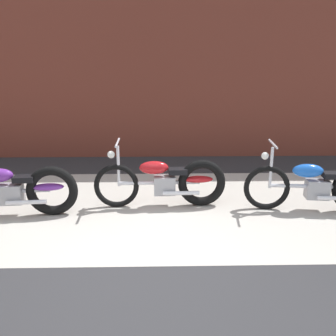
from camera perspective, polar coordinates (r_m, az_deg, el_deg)
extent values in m
plane|color=#2D2D30|center=(4.01, -3.76, -15.41)|extent=(80.00, 80.00, 0.00)
cube|color=#B2ADA3|center=(5.58, -3.02, -6.06)|extent=(36.00, 3.50, 0.01)
cube|color=brown|center=(8.67, -2.62, 21.48)|extent=(36.00, 0.50, 5.89)
torus|color=black|center=(5.40, -17.95, -3.48)|extent=(0.74, 0.19, 0.73)
cylinder|color=silver|center=(5.57, -24.51, -3.41)|extent=(1.24, 0.15, 0.06)
cube|color=#99999E|center=(5.56, -23.68, -3.79)|extent=(0.34, 0.24, 0.28)
ellipsoid|color=#6B2D93|center=(5.39, -18.52, -2.89)|extent=(0.45, 0.21, 0.10)
cube|color=black|center=(5.44, -21.93, -1.58)|extent=(0.29, 0.22, 0.08)
cylinder|color=silver|center=(5.38, -21.62, -5.10)|extent=(0.55, 0.10, 0.06)
torus|color=black|center=(5.48, -8.20, -2.84)|extent=(0.68, 0.10, 0.68)
torus|color=black|center=(5.51, 5.39, -2.39)|extent=(0.73, 0.15, 0.73)
cylinder|color=silver|center=(5.45, -1.39, -2.36)|extent=(1.24, 0.09, 0.06)
cube|color=#99999E|center=(5.46, -0.55, -2.74)|extent=(0.33, 0.23, 0.28)
ellipsoid|color=red|center=(5.38, -2.26, 0.06)|extent=(0.45, 0.20, 0.20)
ellipsoid|color=red|center=(5.48, 4.89, -1.80)|extent=(0.45, 0.19, 0.10)
cube|color=black|center=(5.41, 1.56, -0.50)|extent=(0.29, 0.21, 0.08)
cylinder|color=silver|center=(5.39, -7.91, 0.29)|extent=(0.05, 0.05, 0.62)
cylinder|color=silver|center=(5.31, -8.05, 4.04)|extent=(0.05, 0.58, 0.03)
sphere|color=white|center=(5.36, -9.04, 2.13)|extent=(0.11, 0.11, 0.11)
cylinder|color=silver|center=(5.36, 2.09, -4.02)|extent=(0.55, 0.08, 0.06)
torus|color=black|center=(5.55, 15.43, -3.05)|extent=(0.68, 0.15, 0.68)
cylinder|color=silver|center=(5.69, 21.91, -2.73)|extent=(1.23, 0.19, 0.06)
cube|color=#99999E|center=(5.73, 22.63, -3.12)|extent=(0.34, 0.25, 0.28)
ellipsoid|color=blue|center=(5.60, 21.37, -0.40)|extent=(0.46, 0.24, 0.20)
cube|color=black|center=(5.73, 24.76, -1.05)|extent=(0.30, 0.23, 0.08)
cylinder|color=silver|center=(5.47, 16.08, 0.03)|extent=(0.05, 0.05, 0.62)
cylinder|color=silver|center=(5.38, 16.36, 3.72)|extent=(0.09, 0.58, 0.03)
sphere|color=white|center=(5.40, 15.18, 1.89)|extent=(0.11, 0.11, 0.11)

